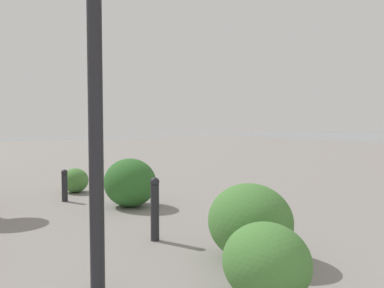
{
  "coord_description": "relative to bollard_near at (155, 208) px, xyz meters",
  "views": [
    {
      "loc": [
        0.41,
        1.85,
        1.67
      ],
      "look_at": [
        10.5,
        -4.65,
        0.98
      ],
      "focal_mm": 38.42,
      "sensor_mm": 36.0,
      "label": 1
    }
  ],
  "objects": [
    {
      "name": "bollard_near",
      "position": [
        0.0,
        0.0,
        0.0
      ],
      "size": [
        0.13,
        0.13,
        0.89
      ],
      "color": "#232328",
      "rests_on": "ground"
    },
    {
      "name": "bollard_mid",
      "position": [
        3.46,
        0.28,
        -0.11
      ],
      "size": [
        0.13,
        0.13,
        0.66
      ],
      "color": "#232328",
      "rests_on": "ground"
    },
    {
      "name": "shrub_low",
      "position": [
        2.27,
        -0.65,
        0.01
      ],
      "size": [
        1.1,
        0.99,
        0.93
      ],
      "color": "#2D6628",
      "rests_on": "ground"
    },
    {
      "name": "shrub_round",
      "position": [
        -2.27,
        0.04,
        -0.09
      ],
      "size": [
        0.87,
        0.78,
        0.74
      ],
      "color": "#477F38",
      "rests_on": "ground"
    },
    {
      "name": "shrub_wide",
      "position": [
        4.39,
        -0.22,
        -0.18
      ],
      "size": [
        0.66,
        0.59,
        0.56
      ],
      "color": "#477F38",
      "rests_on": "ground"
    },
    {
      "name": "shrub_tall",
      "position": [
        -1.31,
        -0.6,
        -0.0
      ],
      "size": [
        1.08,
        0.97,
        0.92
      ],
      "color": "#477F38",
      "rests_on": "ground"
    }
  ]
}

